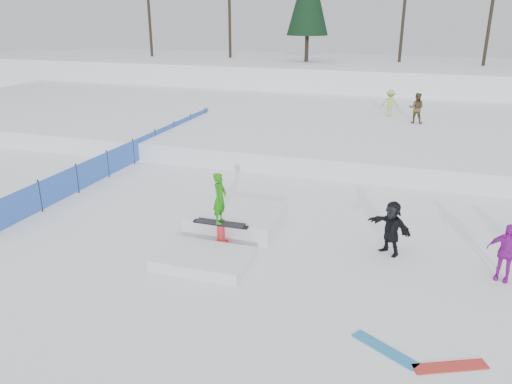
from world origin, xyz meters
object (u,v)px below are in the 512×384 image
(safety_fence, at_px, (134,152))
(spectator_dark, at_px, (391,228))
(spectator_purple, at_px, (505,252))
(walker_ygreen, at_px, (390,103))
(jib_rail_feature, at_px, (228,227))
(walker_olive, at_px, (416,108))

(safety_fence, distance_m, spectator_dark, 12.17)
(spectator_purple, bearing_deg, walker_ygreen, 121.06)
(jib_rail_feature, bearing_deg, spectator_dark, 4.68)
(jib_rail_feature, bearing_deg, safety_fence, 139.26)
(spectator_dark, bearing_deg, walker_olive, 125.17)
(safety_fence, xyz_separation_m, walker_ygreen, (9.86, 9.91, 0.96))
(safety_fence, height_order, walker_ygreen, walker_ygreen)
(spectator_purple, relative_size, jib_rail_feature, 0.33)
(safety_fence, xyz_separation_m, jib_rail_feature, (6.48, -5.58, -0.25))
(walker_olive, distance_m, jib_rail_feature, 14.93)
(walker_ygreen, bearing_deg, safety_fence, 48.93)
(walker_olive, height_order, spectator_dark, walker_olive)
(spectator_purple, height_order, spectator_dark, spectator_dark)
(jib_rail_feature, bearing_deg, spectator_purple, -1.71)
(safety_fence, height_order, spectator_dark, spectator_dark)
(walker_olive, height_order, jib_rail_feature, walker_olive)
(walker_olive, xyz_separation_m, walker_ygreen, (-1.38, 1.40, -0.05))
(safety_fence, bearing_deg, walker_olive, 37.13)
(walker_ygreen, xyz_separation_m, spectator_dark, (1.14, -15.12, -0.76))
(spectator_purple, height_order, jib_rail_feature, jib_rail_feature)
(safety_fence, relative_size, walker_ygreen, 11.26)
(walker_olive, bearing_deg, spectator_dark, 92.66)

